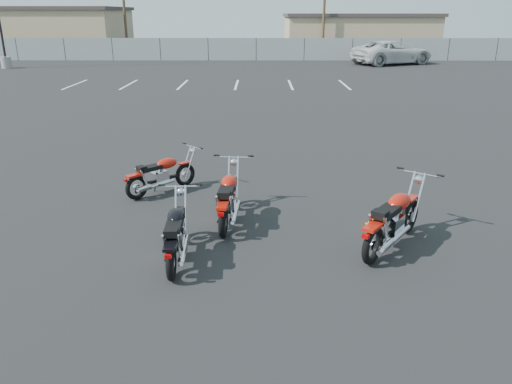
{
  "coord_description": "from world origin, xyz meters",
  "views": [
    {
      "loc": [
        0.25,
        -8.05,
        3.77
      ],
      "look_at": [
        0.2,
        0.6,
        0.65
      ],
      "focal_mm": 35.0,
      "sensor_mm": 36.0,
      "label": 1
    }
  ],
  "objects_px": {
    "motorcycle_front_red": "(161,174)",
    "motorcycle_third_red": "(229,198)",
    "white_van": "(393,46)",
    "motorcycle_second_black": "(176,234)",
    "motorcycle_rear_red": "(394,220)"
  },
  "relations": [
    {
      "from": "motorcycle_front_red",
      "to": "white_van",
      "type": "bearing_deg",
      "value": 67.1
    },
    {
      "from": "motorcycle_front_red",
      "to": "motorcycle_second_black",
      "type": "xyz_separation_m",
      "value": [
        0.83,
        -3.17,
        0.02
      ]
    },
    {
      "from": "motorcycle_front_red",
      "to": "motorcycle_second_black",
      "type": "distance_m",
      "value": 3.27
    },
    {
      "from": "motorcycle_front_red",
      "to": "motorcycle_rear_red",
      "type": "relative_size",
      "value": 0.78
    },
    {
      "from": "motorcycle_front_red",
      "to": "motorcycle_third_red",
      "type": "bearing_deg",
      "value": -45.78
    },
    {
      "from": "motorcycle_front_red",
      "to": "white_van",
      "type": "relative_size",
      "value": 0.21
    },
    {
      "from": "motorcycle_third_red",
      "to": "motorcycle_rear_red",
      "type": "relative_size",
      "value": 1.05
    },
    {
      "from": "motorcycle_third_red",
      "to": "white_van",
      "type": "relative_size",
      "value": 0.29
    },
    {
      "from": "motorcycle_third_red",
      "to": "white_van",
      "type": "xyz_separation_m",
      "value": [
        10.82,
        30.97,
        0.93
      ]
    },
    {
      "from": "white_van",
      "to": "motorcycle_second_black",
      "type": "bearing_deg",
      "value": 135.77
    },
    {
      "from": "motorcycle_second_black",
      "to": "motorcycle_rear_red",
      "type": "height_order",
      "value": "motorcycle_rear_red"
    },
    {
      "from": "motorcycle_rear_red",
      "to": "white_van",
      "type": "bearing_deg",
      "value": 76.01
    },
    {
      "from": "motorcycle_third_red",
      "to": "white_van",
      "type": "distance_m",
      "value": 32.82
    },
    {
      "from": "white_van",
      "to": "motorcycle_front_red",
      "type": "bearing_deg",
      "value": 132.45
    },
    {
      "from": "motorcycle_front_red",
      "to": "motorcycle_second_black",
      "type": "relative_size",
      "value": 0.8
    }
  ]
}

